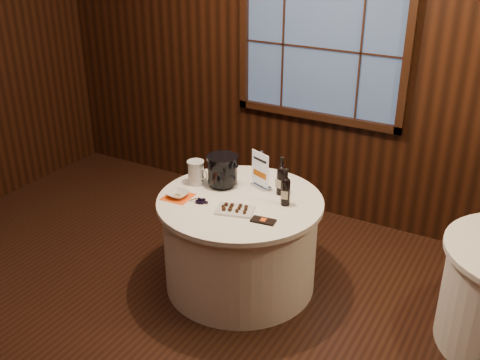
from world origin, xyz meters
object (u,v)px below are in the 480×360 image
Objects in this scene: grape_bunch at (201,201)px; port_bottle_left at (281,178)px; ice_bucket at (222,170)px; main_table at (240,242)px; chocolate_box at (263,221)px; sign_stand at (261,175)px; glass_pitcher at (196,172)px; cracker_bowl at (178,194)px; chocolate_plate at (235,209)px; port_bottle_right at (286,189)px.

port_bottle_left is at bearing 44.71° from grape_bunch.
ice_bucket is 0.36m from grape_bunch.
main_table is 0.55m from chocolate_box.
grape_bunch is (-0.26, -0.47, -0.09)m from sign_stand.
glass_pitcher is (-0.48, -0.20, -0.01)m from sign_stand.
port_bottle_left is 1.56× the size of glass_pitcher.
chocolate_box is (0.27, -0.48, -0.10)m from sign_stand.
main_table is 0.61m from port_bottle_left.
glass_pitcher is (-0.44, 0.06, 0.48)m from main_table.
cracker_bowl is (-0.75, 0.01, 0.02)m from chocolate_box.
sign_stand is at bearing 93.03° from chocolate_plate.
cracker_bowl is (0.01, -0.27, -0.08)m from glass_pitcher.
cracker_bowl is (-0.21, -0.00, 0.00)m from grape_bunch.
port_bottle_left is 0.48m from chocolate_box.
grape_bunch is (-0.56, -0.30, -0.11)m from port_bottle_right.
chocolate_plate is 0.50m from cracker_bowl.
chocolate_plate is at bearing -46.57° from ice_bucket.
sign_stand reaches higher than glass_pitcher.
port_bottle_left is at bearing 46.15° from main_table.
port_bottle_right reaches higher than grape_bunch.
grape_bunch is (-0.54, 0.01, 0.01)m from chocolate_box.
port_bottle_right is 0.93× the size of chocolate_plate.
ice_bucket reaches higher than grape_bunch.
chocolate_box is at bearing -64.35° from port_bottle_left.
sign_stand reaches higher than ice_bucket.
grape_bunch is at bearing 171.23° from chocolate_box.
sign_stand is 1.95× the size of grape_bunch.
cracker_bowl is (-0.43, -0.21, 0.41)m from main_table.
ice_bucket reaches higher than chocolate_box.
chocolate_plate is (0.30, -0.32, -0.12)m from ice_bucket.
port_bottle_left is at bearing 15.42° from sign_stand.
ice_bucket is at bearing 139.78° from chocolate_box.
chocolate_box is at bearing -34.60° from main_table.
port_bottle_left is (0.19, -0.02, 0.03)m from sign_stand.
sign_stand is 1.58× the size of glass_pitcher.
port_bottle_left is 0.99× the size of chocolate_plate.
glass_pitcher is (-0.76, 0.28, 0.09)m from chocolate_box.
sign_stand is 0.19m from port_bottle_left.
sign_stand reaches higher than port_bottle_right.
sign_stand is 0.34m from port_bottle_right.
cracker_bowl is at bearing -179.97° from grape_bunch.
chocolate_plate is at bearing 4.62° from grape_bunch.
port_bottle_right is at bearing 28.50° from grape_bunch.
sign_stand is 1.00× the size of chocolate_plate.
glass_pitcher is 1.24× the size of cracker_bowl.
grape_bunch is 0.21m from cracker_bowl.
ice_bucket reaches higher than chocolate_plate.
chocolate_plate is at bearing -96.39° from port_bottle_left.
glass_pitcher is (-0.78, -0.03, -0.03)m from port_bottle_right.
port_bottle_right is 0.78m from glass_pitcher.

